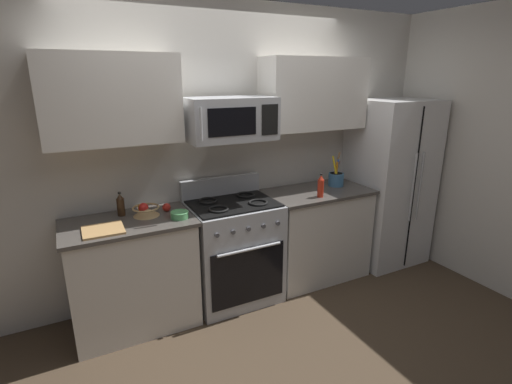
% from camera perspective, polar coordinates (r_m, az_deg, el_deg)
% --- Properties ---
extents(ground_plane, '(16.00, 16.00, 0.00)m').
position_cam_1_polar(ground_plane, '(3.21, 2.22, -21.09)').
color(ground_plane, '#473828').
extents(wall_back, '(8.00, 0.10, 2.60)m').
position_cam_1_polar(wall_back, '(3.55, -5.99, 5.85)').
color(wall_back, beige).
rests_on(wall_back, ground).
extents(counter_left, '(0.98, 0.59, 0.91)m').
position_cam_1_polar(counter_left, '(3.29, -17.81, -11.54)').
color(counter_left, silver).
rests_on(counter_left, ground).
extents(range_oven, '(0.76, 0.63, 1.09)m').
position_cam_1_polar(range_oven, '(3.49, -3.35, -8.60)').
color(range_oven, '#B2B5BA').
rests_on(range_oven, ground).
extents(counter_right, '(1.03, 0.59, 0.91)m').
position_cam_1_polar(counter_right, '(3.92, 8.90, -6.12)').
color(counter_right, silver).
rests_on(counter_right, ground).
extents(refrigerator, '(0.77, 0.70, 1.75)m').
position_cam_1_polar(refrigerator, '(4.36, 19.11, 1.31)').
color(refrigerator, silver).
rests_on(refrigerator, ground).
extents(wall_right, '(0.10, 8.00, 2.60)m').
position_cam_1_polar(wall_right, '(4.24, 30.87, 5.35)').
color(wall_right, beige).
rests_on(wall_right, ground).
extents(microwave, '(0.73, 0.44, 0.35)m').
position_cam_1_polar(microwave, '(3.19, -3.91, 10.80)').
color(microwave, '#B2B5BA').
extents(upper_cabinets_left, '(0.97, 0.34, 0.65)m').
position_cam_1_polar(upper_cabinets_left, '(3.06, -20.73, 12.76)').
color(upper_cabinets_left, silver).
extents(upper_cabinets_right, '(1.02, 0.34, 0.65)m').
position_cam_1_polar(upper_cabinets_right, '(3.73, 8.59, 14.23)').
color(upper_cabinets_right, silver).
extents(utensil_crock, '(0.15, 0.15, 0.34)m').
position_cam_1_polar(utensil_crock, '(3.94, 11.82, 2.00)').
color(utensil_crock, teal).
rests_on(utensil_crock, counter_right).
extents(fruit_basket, '(0.21, 0.21, 0.10)m').
position_cam_1_polar(fruit_basket, '(3.17, -16.11, -2.63)').
color(fruit_basket, tan).
rests_on(fruit_basket, counter_left).
extents(apple_loose, '(0.07, 0.07, 0.07)m').
position_cam_1_polar(apple_loose, '(3.23, -13.16, -2.23)').
color(apple_loose, red).
rests_on(apple_loose, counter_left).
extents(cutting_board, '(0.29, 0.26, 0.02)m').
position_cam_1_polar(cutting_board, '(2.97, -21.79, -5.28)').
color(cutting_board, tan).
rests_on(cutting_board, counter_left).
extents(bottle_hot_sauce, '(0.06, 0.06, 0.22)m').
position_cam_1_polar(bottle_hot_sauce, '(3.54, 9.60, 0.86)').
color(bottle_hot_sauce, red).
rests_on(bottle_hot_sauce, counter_right).
extents(bottle_soy, '(0.06, 0.06, 0.19)m').
position_cam_1_polar(bottle_soy, '(3.22, -19.50, -1.83)').
color(bottle_soy, '#382314').
rests_on(bottle_soy, counter_left).
extents(prep_bowl, '(0.14, 0.14, 0.05)m').
position_cam_1_polar(prep_bowl, '(3.06, -11.30, -3.31)').
color(prep_bowl, '#59AD66').
rests_on(prep_bowl, counter_left).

